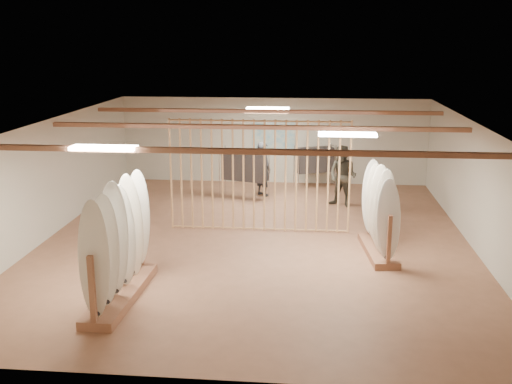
# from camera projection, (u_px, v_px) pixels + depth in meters

# --- Properties ---
(floor) EXTENTS (12.00, 12.00, 0.00)m
(floor) POSITION_uv_depth(u_px,v_px,m) (256.00, 241.00, 14.22)
(floor) COLOR #986449
(floor) RESTS_ON ground
(ceiling) EXTENTS (12.00, 12.00, 0.00)m
(ceiling) POSITION_uv_depth(u_px,v_px,m) (256.00, 124.00, 13.52)
(ceiling) COLOR gray
(ceiling) RESTS_ON ground
(wall_back) EXTENTS (12.00, 0.00, 12.00)m
(wall_back) POSITION_uv_depth(u_px,v_px,m) (273.00, 141.00, 19.65)
(wall_back) COLOR beige
(wall_back) RESTS_ON ground
(wall_front) EXTENTS (12.00, 0.00, 12.00)m
(wall_front) POSITION_uv_depth(u_px,v_px,m) (214.00, 288.00, 8.09)
(wall_front) COLOR beige
(wall_front) RESTS_ON ground
(wall_left) EXTENTS (0.00, 12.00, 12.00)m
(wall_left) POSITION_uv_depth(u_px,v_px,m) (49.00, 179.00, 14.33)
(wall_left) COLOR beige
(wall_left) RESTS_ON ground
(wall_right) EXTENTS (0.00, 12.00, 12.00)m
(wall_right) POSITION_uv_depth(u_px,v_px,m) (478.00, 189.00, 13.41)
(wall_right) COLOR beige
(wall_right) RESTS_ON ground
(ceiling_slats) EXTENTS (9.50, 6.12, 0.10)m
(ceiling_slats) POSITION_uv_depth(u_px,v_px,m) (256.00, 127.00, 13.54)
(ceiling_slats) COLOR #996245
(ceiling_slats) RESTS_ON ground
(light_panels) EXTENTS (1.20, 0.35, 0.06)m
(light_panels) POSITION_uv_depth(u_px,v_px,m) (256.00, 126.00, 13.54)
(light_panels) COLOR white
(light_panels) RESTS_ON ground
(bamboo_partition) EXTENTS (4.45, 0.05, 2.78)m
(bamboo_partition) POSITION_uv_depth(u_px,v_px,m) (259.00, 176.00, 14.64)
(bamboo_partition) COLOR tan
(bamboo_partition) RESTS_ON ground
(poster) EXTENTS (1.40, 0.03, 0.90)m
(poster) POSITION_uv_depth(u_px,v_px,m) (273.00, 135.00, 19.59)
(poster) COLOR teal
(poster) RESTS_ON ground
(rack_left) EXTENTS (0.66, 2.73, 2.20)m
(rack_left) POSITION_uv_depth(u_px,v_px,m) (119.00, 260.00, 10.92)
(rack_left) COLOR #996245
(rack_left) RESTS_ON floor
(rack_right) EXTENTS (0.76, 2.13, 1.98)m
(rack_right) POSITION_uv_depth(u_px,v_px,m) (379.00, 225.00, 13.23)
(rack_right) COLOR #996245
(rack_right) RESTS_ON floor
(clothing_rack_a) EXTENTS (1.38, 0.75, 1.54)m
(clothing_rack_a) POSITION_uv_depth(u_px,v_px,m) (244.00, 166.00, 17.71)
(clothing_rack_a) COLOR silver
(clothing_rack_a) RESTS_ON floor
(clothing_rack_b) EXTENTS (1.22, 0.78, 1.38)m
(clothing_rack_b) POSITION_uv_depth(u_px,v_px,m) (315.00, 160.00, 19.08)
(clothing_rack_b) COLOR silver
(clothing_rack_b) RESTS_ON floor
(shopper_a) EXTENTS (0.82, 0.81, 1.88)m
(shopper_a) POSITION_uv_depth(u_px,v_px,m) (263.00, 165.00, 18.11)
(shopper_a) COLOR #27292F
(shopper_a) RESTS_ON floor
(shopper_b) EXTENTS (1.20, 1.12, 1.99)m
(shopper_b) POSITION_uv_depth(u_px,v_px,m) (343.00, 172.00, 16.89)
(shopper_b) COLOR #3C392F
(shopper_b) RESTS_ON floor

